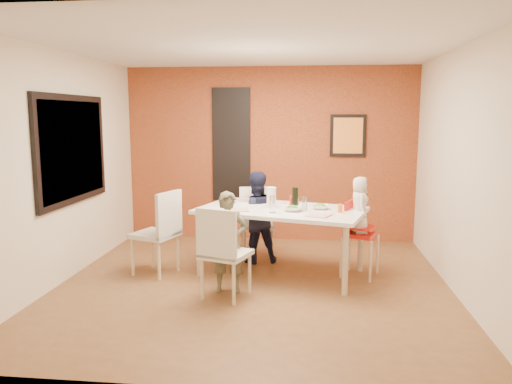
# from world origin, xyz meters

# --- Properties ---
(ground) EXTENTS (4.50, 4.50, 0.00)m
(ground) POSITION_xyz_m (0.00, 0.00, 0.00)
(ground) COLOR brown
(ground) RESTS_ON ground
(ceiling) EXTENTS (4.50, 4.50, 0.02)m
(ceiling) POSITION_xyz_m (0.00, 0.00, 2.70)
(ceiling) COLOR silver
(ceiling) RESTS_ON wall_back
(wall_back) EXTENTS (4.50, 0.02, 2.70)m
(wall_back) POSITION_xyz_m (0.00, 2.25, 1.35)
(wall_back) COLOR beige
(wall_back) RESTS_ON ground
(wall_front) EXTENTS (4.50, 0.02, 2.70)m
(wall_front) POSITION_xyz_m (0.00, -2.25, 1.35)
(wall_front) COLOR beige
(wall_front) RESTS_ON ground
(wall_left) EXTENTS (0.02, 4.50, 2.70)m
(wall_left) POSITION_xyz_m (-2.25, 0.00, 1.35)
(wall_left) COLOR beige
(wall_left) RESTS_ON ground
(wall_right) EXTENTS (0.02, 4.50, 2.70)m
(wall_right) POSITION_xyz_m (2.25, 0.00, 1.35)
(wall_right) COLOR beige
(wall_right) RESTS_ON ground
(brick_accent_wall) EXTENTS (4.50, 0.02, 2.70)m
(brick_accent_wall) POSITION_xyz_m (0.00, 2.23, 1.35)
(brick_accent_wall) COLOR maroon
(brick_accent_wall) RESTS_ON ground
(picture_window_frame) EXTENTS (0.05, 1.70, 1.30)m
(picture_window_frame) POSITION_xyz_m (-2.22, 0.20, 1.55)
(picture_window_frame) COLOR black
(picture_window_frame) RESTS_ON wall_left
(picture_window_pane) EXTENTS (0.02, 1.55, 1.15)m
(picture_window_pane) POSITION_xyz_m (-2.21, 0.20, 1.55)
(picture_window_pane) COLOR black
(picture_window_pane) RESTS_ON wall_left
(glassblock_strip) EXTENTS (0.55, 0.03, 1.70)m
(glassblock_strip) POSITION_xyz_m (-0.60, 2.21, 1.50)
(glassblock_strip) COLOR #B4BCC4
(glassblock_strip) RESTS_ON wall_back
(glassblock_surround) EXTENTS (0.60, 0.03, 1.76)m
(glassblock_surround) POSITION_xyz_m (-0.60, 2.21, 1.50)
(glassblock_surround) COLOR black
(glassblock_surround) RESTS_ON wall_back
(art_print_frame) EXTENTS (0.54, 0.03, 0.64)m
(art_print_frame) POSITION_xyz_m (1.20, 2.21, 1.65)
(art_print_frame) COLOR black
(art_print_frame) RESTS_ON wall_back
(art_print_canvas) EXTENTS (0.44, 0.01, 0.54)m
(art_print_canvas) POSITION_xyz_m (1.20, 2.19, 1.65)
(art_print_canvas) COLOR #FCA838
(art_print_canvas) RESTS_ON wall_back
(dining_table) EXTENTS (2.20, 1.59, 0.82)m
(dining_table) POSITION_xyz_m (0.29, 0.47, 0.75)
(dining_table) COLOR white
(dining_table) RESTS_ON ground
(chair_near) EXTENTS (0.59, 0.59, 1.00)m
(chair_near) POSITION_xyz_m (-0.28, -0.49, 0.56)
(chair_near) COLOR silver
(chair_near) RESTS_ON ground
(chair_far) EXTENTS (0.53, 0.53, 0.97)m
(chair_far) POSITION_xyz_m (-0.09, 1.17, 0.54)
(chair_far) COLOR silver
(chair_far) RESTS_ON ground
(chair_left) EXTENTS (0.62, 0.62, 1.05)m
(chair_left) POSITION_xyz_m (-1.17, 0.27, 0.58)
(chair_left) COLOR beige
(chair_left) RESTS_ON ground
(high_chair) EXTENTS (0.49, 0.49, 0.92)m
(high_chair) POSITION_xyz_m (1.22, 0.49, 0.56)
(high_chair) COLOR red
(high_chair) RESTS_ON ground
(child_near) EXTENTS (0.44, 0.32, 1.13)m
(child_near) POSITION_xyz_m (-0.25, -0.24, 0.57)
(child_near) COLOR brown
(child_near) RESTS_ON ground
(child_far) EXTENTS (0.72, 0.64, 1.22)m
(child_far) POSITION_xyz_m (-0.08, 0.93, 0.61)
(child_far) COLOR black
(child_far) RESTS_ON ground
(toddler) EXTENTS (0.25, 0.35, 0.68)m
(toddler) POSITION_xyz_m (1.24, 0.48, 0.89)
(toddler) COLOR beige
(toddler) RESTS_ON high_chair
(plate_near_left) EXTENTS (0.27, 0.27, 0.01)m
(plate_near_left) POSITION_xyz_m (-0.20, 0.29, 0.83)
(plate_near_left) COLOR silver
(plate_near_left) RESTS_ON dining_table
(plate_far_mid) EXTENTS (0.25, 0.25, 0.01)m
(plate_far_mid) POSITION_xyz_m (0.39, 0.85, 0.83)
(plate_far_mid) COLOR white
(plate_far_mid) RESTS_ON dining_table
(plate_near_right) EXTENTS (0.32, 0.32, 0.01)m
(plate_near_right) POSITION_xyz_m (0.74, 0.06, 0.83)
(plate_near_right) COLOR white
(plate_near_right) RESTS_ON dining_table
(plate_far_left) EXTENTS (0.24, 0.24, 0.01)m
(plate_far_left) POSITION_xyz_m (-0.27, 0.96, 0.83)
(plate_far_left) COLOR silver
(plate_far_left) RESTS_ON dining_table
(salad_bowl_a) EXTENTS (0.23, 0.23, 0.05)m
(salad_bowl_a) POSITION_xyz_m (0.44, 0.31, 0.85)
(salad_bowl_a) COLOR silver
(salad_bowl_a) RESTS_ON dining_table
(salad_bowl_b) EXTENTS (0.23, 0.23, 0.05)m
(salad_bowl_b) POSITION_xyz_m (0.77, 0.48, 0.85)
(salad_bowl_b) COLOR silver
(salad_bowl_b) RESTS_ON dining_table
(wine_bottle) EXTENTS (0.07, 0.07, 0.27)m
(wine_bottle) POSITION_xyz_m (0.46, 0.44, 0.96)
(wine_bottle) COLOR black
(wine_bottle) RESTS_ON dining_table
(wine_glass_a) EXTENTS (0.07, 0.07, 0.20)m
(wine_glass_a) POSITION_xyz_m (0.20, 0.21, 0.92)
(wine_glass_a) COLOR white
(wine_glass_a) RESTS_ON dining_table
(wine_glass_b) EXTENTS (0.06, 0.06, 0.18)m
(wine_glass_b) POSITION_xyz_m (0.58, 0.34, 0.91)
(wine_glass_b) COLOR silver
(wine_glass_b) RESTS_ON dining_table
(paper_towel_roll) EXTENTS (0.11, 0.11, 0.26)m
(paper_towel_roll) POSITION_xyz_m (0.17, 0.51, 0.95)
(paper_towel_roll) COLOR white
(paper_towel_roll) RESTS_ON dining_table
(condiment_red) EXTENTS (0.04, 0.04, 0.14)m
(condiment_red) POSITION_xyz_m (0.42, 0.47, 0.90)
(condiment_red) COLOR red
(condiment_red) RESTS_ON dining_table
(condiment_green) EXTENTS (0.04, 0.04, 0.14)m
(condiment_green) POSITION_xyz_m (0.49, 0.47, 0.89)
(condiment_green) COLOR #376C24
(condiment_green) RESTS_ON dining_table
(condiment_brown) EXTENTS (0.04, 0.04, 0.15)m
(condiment_brown) POSITION_xyz_m (0.41, 0.54, 0.90)
(condiment_brown) COLOR brown
(condiment_brown) RESTS_ON dining_table
(sippy_cup) EXTENTS (0.06, 0.06, 0.10)m
(sippy_cup) POSITION_xyz_m (0.99, 0.30, 0.87)
(sippy_cup) COLOR orange
(sippy_cup) RESTS_ON dining_table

